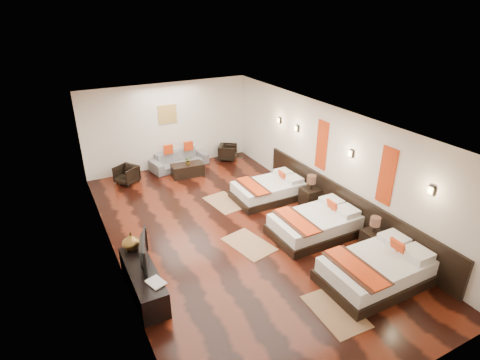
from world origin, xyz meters
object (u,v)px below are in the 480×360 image
bed_far (269,190)px  armchair_right (228,152)px  book (150,286)px  bed_near (377,270)px  bed_mid (315,224)px  tv (140,251)px  figurine (131,241)px  table_plant (188,161)px  nightstand_b (310,195)px  tv_console (143,281)px  coffee_table (188,170)px  sofa (179,160)px  armchair_left (127,175)px  nightstand_a (372,238)px

bed_far → armchair_right: bearing=85.4°
bed_far → book: bed_far is taller
bed_near → bed_mid: bearing=90.0°
tv → figurine: (-0.05, 0.56, -0.09)m
bed_far → armchair_right: size_ratio=3.25×
table_plant → nightstand_b: bearing=-56.9°
tv → table_plant: tv is taller
book → bed_mid: bearing=9.1°
nightstand_b → tv_console: nightstand_b is taller
book → armchair_right: 7.45m
bed_near → figurine: figurine is taller
bed_mid → coffee_table: 4.88m
bed_far → tv: (-4.14, -2.05, 0.57)m
tv_console → coffee_table: size_ratio=1.80×
bed_far → coffee_table: bed_far is taller
coffee_table → sofa: bearing=90.0°
coffee_table → tv_console: bearing=-119.5°
bed_far → armchair_right: 3.18m
table_plant → bed_near: bearing=-77.4°
bed_far → book: size_ratio=5.64×
figurine → table_plant: (2.72, 3.99, -0.21)m
armchair_left → table_plant: 1.92m
nightstand_b → sofa: bearing=118.1°
bed_near → bed_mid: 1.96m
bed_near → nightstand_a: bed_near is taller
nightstand_a → table_plant: bearing=111.3°
bed_near → armchair_left: 7.73m
coffee_table → nightstand_b: bearing=-56.8°
nightstand_a → figurine: bearing=160.8°
figurine → sofa: 5.51m
nightstand_b → coffee_table: 4.11m
armchair_left → table_plant: size_ratio=2.46×
tv_console → sofa: bearing=64.0°
sofa → armchair_right: sofa is taller
bed_mid → nightstand_a: size_ratio=2.52×
sofa → bed_far: bearing=-75.2°
sofa → armchair_left: bearing=-177.6°
bed_near → table_plant: 6.75m
nightstand_a → coffee_table: 6.16m
nightstand_b → armchair_left: nightstand_b is taller
tv → sofa: 5.98m
tv_console → armchair_left: size_ratio=2.96×
bed_mid → tv: 4.18m
bed_mid → bed_far: bearing=90.0°
nightstand_b → sofa: (-2.25, 4.20, -0.04)m
tv_console → armchair_left: (0.86, 5.13, 0.00)m
bed_mid → table_plant: size_ratio=8.39×
nightstand_a → bed_far: bearing=103.1°
bed_near → nightstand_a: (0.75, 0.87, 0.01)m
bed_near → bed_far: (-0.00, 4.08, -0.03)m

